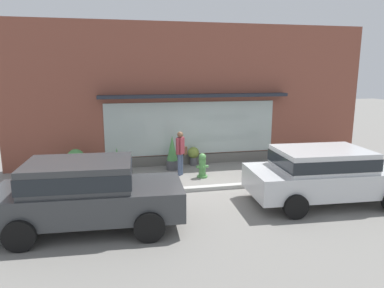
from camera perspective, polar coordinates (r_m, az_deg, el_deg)
The scene contains 11 objects.
ground_plane at distance 11.24m, azimuth 3.86°, elevation -6.93°, with size 60.00×60.00×0.00m, color gray.
curb_strip at distance 11.04m, azimuth 4.15°, elevation -6.95°, with size 14.00×0.24×0.12m, color #B2B2AD.
storefront at distance 13.77m, azimuth 0.31°, elevation 7.65°, with size 14.00×0.81×5.34m.
fire_hydrant at distance 12.10m, azimuth 1.68°, elevation -3.49°, with size 0.42×0.39×0.84m.
pedestrian_with_handbag at distance 12.26m, azimuth -1.84°, elevation -1.03°, with size 0.46×0.51×1.55m.
parked_car_silver at distance 10.39m, azimuth 20.65°, elevation -4.25°, with size 4.43×2.23×1.52m.
parked_car_dark_gray at distance 8.46m, azimuth -16.73°, elevation -7.22°, with size 4.30×2.14×1.61m.
potted_plant_by_entrance at distance 13.04m, azimuth -11.97°, elevation -2.59°, with size 0.32×0.32×0.88m.
potted_plant_window_center at distance 13.03m, azimuth -3.21°, elevation -1.52°, with size 0.44×0.44×1.27m.
potted_plant_near_hydrant at distance 13.02m, azimuth -18.18°, elevation -2.56°, with size 0.60×0.60×0.92m.
potted_plant_corner_tall at distance 13.62m, azimuth 0.23°, elevation -1.71°, with size 0.44×0.44×0.72m.
Camera 1 is at (-2.99, -10.22, 3.60)m, focal length 33.11 mm.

